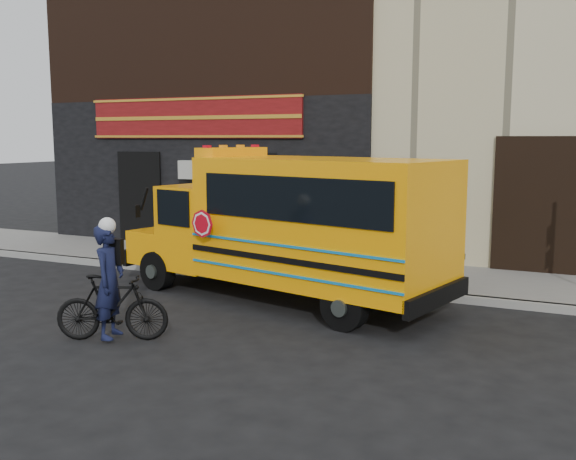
% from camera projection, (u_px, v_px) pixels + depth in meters
% --- Properties ---
extents(ground, '(120.00, 120.00, 0.00)m').
position_uv_depth(ground, '(274.00, 321.00, 10.97)').
color(ground, black).
rests_on(ground, ground).
extents(curb, '(40.00, 0.20, 0.15)m').
position_uv_depth(curb, '(328.00, 285.00, 13.31)').
color(curb, gray).
rests_on(curb, ground).
extents(sidewalk, '(40.00, 3.00, 0.15)m').
position_uv_depth(sidewalk, '(351.00, 272.00, 14.66)').
color(sidewalk, slate).
rests_on(sidewalk, ground).
extents(building, '(20.00, 10.70, 12.00)m').
position_uv_depth(building, '(419.00, 38.00, 19.55)').
color(building, beige).
rests_on(building, sidewalk).
extents(school_bus, '(7.21, 3.73, 2.92)m').
position_uv_depth(school_bus, '(294.00, 224.00, 12.07)').
color(school_bus, black).
rests_on(school_bus, ground).
extents(bicycle, '(1.78, 1.14, 1.04)m').
position_uv_depth(bicycle, '(112.00, 308.00, 9.87)').
color(bicycle, black).
rests_on(bicycle, ground).
extents(cyclist, '(0.57, 0.73, 1.76)m').
position_uv_depth(cyclist, '(110.00, 285.00, 9.83)').
color(cyclist, black).
rests_on(cyclist, ground).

